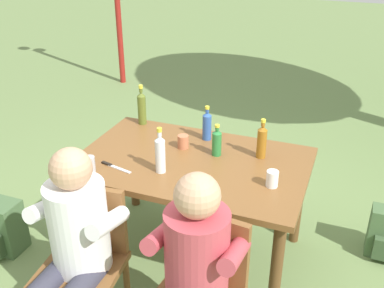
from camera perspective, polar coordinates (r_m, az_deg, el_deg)
name	(u,v)px	position (r m, az deg, el deg)	size (l,w,h in m)	color
ground_plane	(192,251)	(3.38, 0.00, -13.54)	(24.00, 24.00, 0.00)	#6B844C
dining_table	(192,173)	(2.99, 0.00, -3.69)	(1.51, 0.96, 0.77)	brown
chair_near_right	(200,287)	(2.42, 1.07, -17.85)	(0.49, 0.49, 0.87)	brown
chair_near_left	(85,255)	(2.67, -13.51, -13.59)	(0.48, 0.48, 0.87)	brown
person_in_white_shirt	(191,276)	(2.23, -0.13, -16.58)	(0.47, 0.62, 1.18)	#B7424C
person_in_plaid_shirt	(72,243)	(2.50, -15.15, -12.16)	(0.47, 0.62, 1.18)	white
bottle_olive	(142,107)	(3.44, -6.44, 4.69)	(0.06, 0.06, 0.31)	#566623
bottle_green	(217,142)	(2.97, 3.19, 0.25)	(0.06, 0.06, 0.22)	#287A38
bottle_clear	(160,153)	(2.76, -4.09, -1.19)	(0.06, 0.06, 0.30)	white
bottle_blue	(207,125)	(3.18, 1.93, 2.42)	(0.06, 0.06, 0.25)	#2D56A3
bottle_amber	(262,141)	(2.96, 8.92, 0.37)	(0.06, 0.06, 0.28)	#996019
cup_steel	(90,164)	(2.86, -12.95, -2.54)	(0.07, 0.07, 0.10)	#B2B7BC
cup_white	(272,179)	(2.68, 10.22, -4.40)	(0.07, 0.07, 0.10)	white
cup_terracotta	(183,142)	(3.08, -1.15, 0.30)	(0.08, 0.08, 0.09)	#BC6B47
table_knife	(114,166)	(2.90, -9.97, -2.85)	(0.24, 0.07, 0.01)	silver
backpack_by_far_side	(0,227)	(3.57, -23.37, -9.71)	(0.32, 0.26, 0.40)	#47663D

